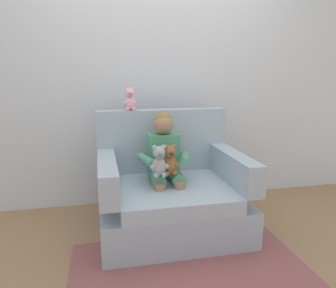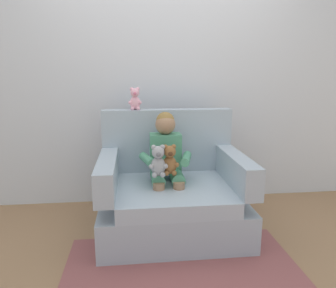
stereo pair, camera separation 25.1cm
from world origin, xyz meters
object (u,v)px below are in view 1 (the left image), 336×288
Objects in this scene: armchair at (170,194)px; plush_pink_on_backrest at (130,100)px; plush_brown at (170,160)px; plush_grey at (159,162)px; seated_child at (165,157)px.

armchair is 0.90m from plush_pink_on_backrest.
plush_brown is (-0.03, -0.12, 0.33)m from armchair.
armchair is 4.85× the size of plush_brown.
armchair is 4.70× the size of plush_grey.
plush_brown is 0.70m from plush_pink_on_backrest.
plush_grey is at bearing -128.30° from armchair.
plush_pink_on_backrest reaches higher than plush_brown.
seated_child is 3.27× the size of plush_grey.
seated_child is 0.15m from plush_brown.
plush_brown is 0.97× the size of plush_grey.
seated_child is 0.21m from plush_grey.
seated_child is at bearing 93.18° from plush_brown.
armchair reaches higher than plush_brown.
armchair is 5.86× the size of plush_pink_on_backrest.
seated_child is at bearing 144.63° from armchair.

